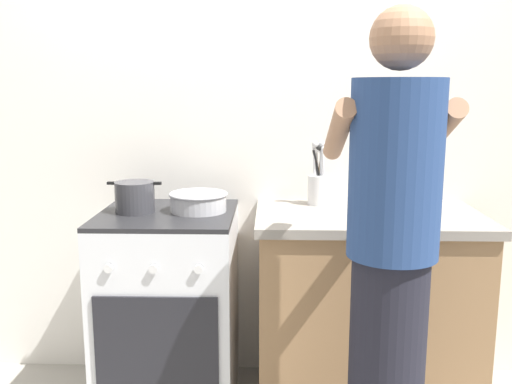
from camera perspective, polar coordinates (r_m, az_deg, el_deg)
The scene contains 9 objects.
back_wall at distance 2.79m, azimuth 3.32°, elevation 6.48°, with size 3.20×0.10×2.50m.
countertop at distance 2.67m, azimuth 11.04°, elevation -11.58°, with size 1.00×0.60×0.90m.
stove_range at distance 2.67m, azimuth -8.76°, elevation -11.51°, with size 0.60×0.62×0.90m.
pot at distance 2.56m, azimuth -12.18°, elevation -0.50°, with size 0.24×0.17×0.14m.
mixing_bowl at distance 2.53m, azimuth -5.85°, elevation -0.91°, with size 0.26×0.26×0.09m.
utensil_crock at distance 2.67m, azimuth 6.34°, elevation 0.86°, with size 0.10×0.10×0.31m.
spice_bottle at distance 2.49m, azimuth 13.84°, elevation -1.44°, with size 0.04×0.04×0.09m.
oil_bottle at distance 2.58m, azimuth 15.77°, elevation -0.07°, with size 0.06×0.06×0.22m.
person at distance 1.95m, azimuth 13.49°, elevation -7.38°, with size 0.41×0.50×1.70m.
Camera 1 is at (0.12, -2.28, 1.45)m, focal length 39.49 mm.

